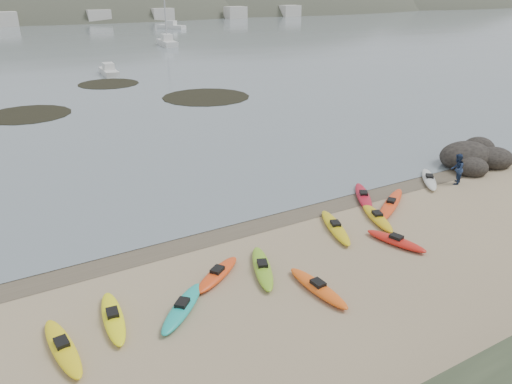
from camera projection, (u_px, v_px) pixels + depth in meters
ground at (256, 219)px, 25.13m from camera, size 600.00×600.00×0.00m
wet_sand at (259, 222)px, 24.89m from camera, size 60.00×60.00×0.00m
kayaks at (312, 243)px, 22.49m from camera, size 23.86×9.44×0.34m
person_east at (457, 169)px, 29.31m from camera, size 1.12×1.04×1.85m
rock_cluster at (474, 161)px, 32.77m from camera, size 5.38×3.97×1.86m
kelp_mats at (129, 98)px, 52.10m from camera, size 25.75×20.91×0.04m
moored_boats at (21, 48)px, 89.35m from camera, size 91.24×73.16×1.27m
far_hills at (99, 56)px, 204.06m from camera, size 550.00×135.00×80.00m
far_town at (17, 19)px, 142.57m from camera, size 199.00×5.00×4.00m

